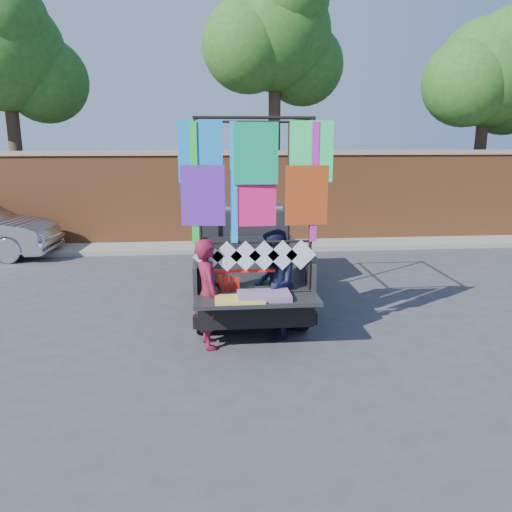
{
  "coord_description": "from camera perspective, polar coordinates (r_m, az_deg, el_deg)",
  "views": [
    {
      "loc": [
        -0.97,
        -7.05,
        3.0
      ],
      "look_at": [
        -0.29,
        0.21,
        1.25
      ],
      "focal_mm": 35.0,
      "sensor_mm": 36.0,
      "label": 1
    }
  ],
  "objects": [
    {
      "name": "woman",
      "position": [
        7.2,
        -5.51,
        -4.3
      ],
      "size": [
        0.51,
        0.66,
        1.6
      ],
      "primitive_type": "imported",
      "rotation": [
        0.0,
        0.0,
        1.81
      ],
      "color": "maroon",
      "rests_on": "ground"
    },
    {
      "name": "streamer_bundle",
      "position": [
        7.27,
        -2.51,
        -3.24
      ],
      "size": [
        0.98,
        0.08,
        0.67
      ],
      "color": "#FB190D",
      "rests_on": "ground"
    },
    {
      "name": "man",
      "position": [
        7.46,
        2.05,
        -3.35
      ],
      "size": [
        0.71,
        0.87,
        1.67
      ],
      "primitive_type": "imported",
      "rotation": [
        0.0,
        0.0,
        -1.67
      ],
      "color": "#151834",
      "rests_on": "ground"
    },
    {
      "name": "brick_wall",
      "position": [
        14.18,
        -1.37,
        6.76
      ],
      "size": [
        30.0,
        0.45,
        2.61
      ],
      "color": "#98542C",
      "rests_on": "ground"
    },
    {
      "name": "tree_left",
      "position": [
        16.27,
        -26.72,
        19.66
      ],
      "size": [
        4.2,
        3.3,
        7.05
      ],
      "color": "#38281C",
      "rests_on": "ground"
    },
    {
      "name": "pickup_truck",
      "position": [
        9.7,
        -1.49,
        0.55
      ],
      "size": [
        2.06,
        5.19,
        3.26
      ],
      "color": "black",
      "rests_on": "ground"
    },
    {
      "name": "tree_mid",
      "position": [
        15.53,
        2.32,
        23.54
      ],
      "size": [
        4.2,
        3.3,
        7.73
      ],
      "color": "#38281C",
      "rests_on": "ground"
    },
    {
      "name": "ground",
      "position": [
        7.72,
        2.34,
        -9.35
      ],
      "size": [
        90.0,
        90.0,
        0.0
      ],
      "primitive_type": "plane",
      "color": "#38383A",
      "rests_on": "ground"
    },
    {
      "name": "tree_right",
      "position": [
        17.46,
        25.13,
        18.09
      ],
      "size": [
        4.2,
        3.3,
        6.62
      ],
      "color": "#38281C",
      "rests_on": "ground"
    },
    {
      "name": "curb",
      "position": [
        13.7,
        -1.14,
        1.15
      ],
      "size": [
        30.0,
        1.2,
        0.12
      ],
      "primitive_type": "cube",
      "color": "gray",
      "rests_on": "ground"
    }
  ]
}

